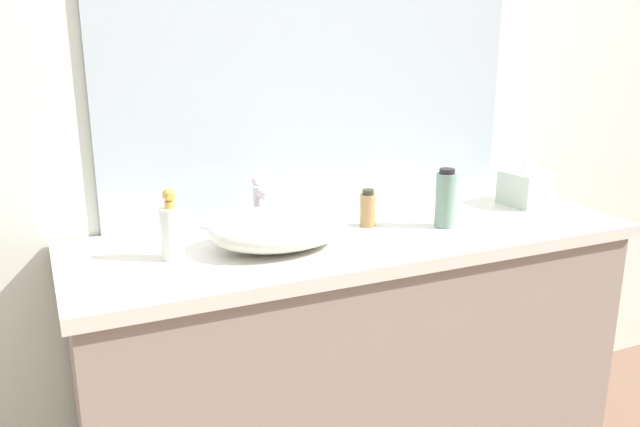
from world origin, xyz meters
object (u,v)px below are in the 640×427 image
at_px(perfume_bottle, 368,209).
at_px(soap_dispenser, 171,230).
at_px(sink_basin, 279,228).
at_px(tissue_box, 526,186).
at_px(lotion_bottle, 446,199).

bearing_deg(perfume_bottle, soap_dispenser, -175.20).
relative_size(sink_basin, tissue_box, 2.50).
relative_size(perfume_bottle, tissue_box, 0.72).
relative_size(sink_basin, lotion_bottle, 2.20).
relative_size(lotion_bottle, perfume_bottle, 1.57).
xyz_separation_m(sink_basin, lotion_bottle, (0.53, -0.02, 0.03)).
bearing_deg(lotion_bottle, soap_dispenser, 176.57).
distance_m(sink_basin, tissue_box, 0.92).
distance_m(soap_dispenser, lotion_bottle, 0.81).
distance_m(soap_dispenser, perfume_bottle, 0.60).
bearing_deg(soap_dispenser, tissue_box, 2.66).
xyz_separation_m(lotion_bottle, perfume_bottle, (-0.21, 0.10, -0.03)).
xyz_separation_m(soap_dispenser, perfume_bottle, (0.60, 0.05, -0.03)).
xyz_separation_m(perfume_bottle, tissue_box, (0.61, 0.01, 0.01)).
height_order(sink_basin, tissue_box, tissue_box).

